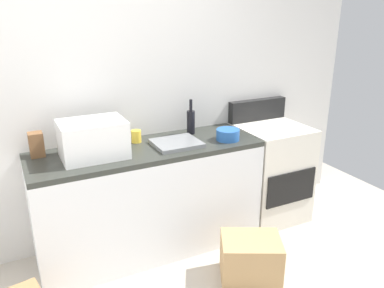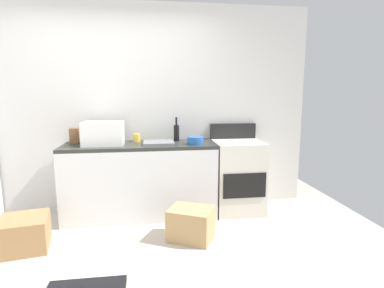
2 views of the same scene
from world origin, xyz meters
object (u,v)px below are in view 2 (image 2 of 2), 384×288
Objects in this scene: wine_bottle at (176,132)px; cardboard_box_large at (24,233)px; coffee_mug at (137,138)px; stove_oven at (237,175)px; microwave at (103,133)px; knife_block at (74,136)px; mixing_bowl at (195,140)px; cardboard_box_medium at (191,224)px.

cardboard_box_large is at bearing -151.86° from wine_bottle.
wine_bottle reaches higher than cardboard_box_large.
stove_oven is at bearing -6.71° from coffee_mug.
stove_oven is 1.73m from microwave.
knife_block is 0.41× the size of cardboard_box_large.
microwave is 0.42m from coffee_mug.
coffee_mug is at bearing -179.23° from wine_bottle.
coffee_mug is 0.74m from mixing_bowl.
mixing_bowl reaches higher than cardboard_box_large.
microwave is at bearing -27.51° from knife_block.
wine_bottle is 0.35m from mixing_bowl.
wine_bottle is (-0.76, 0.15, 0.54)m from stove_oven.
wine_bottle is 1.24m from knife_block.
wine_bottle reaches higher than coffee_mug.
cardboard_box_large is at bearing -162.55° from mixing_bowl.
knife_block is 1.47m from mixing_bowl.
coffee_mug is 0.56× the size of knife_block.
wine_bottle is 1.97m from cardboard_box_large.
wine_bottle is 0.50m from coffee_mug.
wine_bottle reaches higher than stove_oven.
coffee_mug is (-1.25, 0.15, 0.48)m from stove_oven.
microwave is 1.06× the size of cardboard_box_medium.
coffee_mug reaches higher than cardboard_box_large.
microwave is 0.42m from knife_block.
coffee_mug is at bearing -1.89° from knife_block.
mixing_bowl is 0.44× the size of cardboard_box_large.
microwave is 1.53× the size of wine_bottle.
microwave is 2.42× the size of mixing_bowl.
knife_block is (-1.24, 0.02, -0.02)m from wine_bottle.
stove_oven is 2.45m from cardboard_box_large.
cardboard_box_medium is at bearing -36.61° from microwave.
wine_bottle reaches higher than knife_block.
knife_block is at bearing 152.49° from microwave.
wine_bottle is 1.21m from cardboard_box_medium.
mixing_bowl is at bearing -5.91° from microwave.
knife_block is at bearing 168.12° from mixing_bowl.
coffee_mug is (-0.49, -0.01, -0.06)m from wine_bottle.
coffee_mug is 1.58m from cardboard_box_large.
microwave reaches higher than cardboard_box_medium.
coffee_mug is at bearing 158.09° from mixing_bowl.
stove_oven is 2.54× the size of cardboard_box_medium.
knife_block is at bearing 175.08° from stove_oven.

